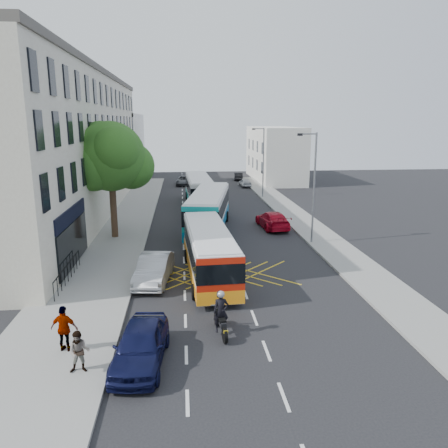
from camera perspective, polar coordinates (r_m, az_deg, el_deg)
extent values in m
plane|color=black|center=(20.84, 3.98, -12.13)|extent=(120.00, 120.00, 0.00)
cube|color=gray|center=(35.10, -14.01, -1.71)|extent=(5.00, 70.00, 0.15)
cube|color=gray|center=(36.31, 11.81, -1.09)|extent=(3.00, 70.00, 0.15)
cube|color=beige|center=(44.44, -19.85, 9.41)|extent=(8.00, 45.00, 13.00)
cube|color=#59544C|center=(44.57, -20.57, 18.08)|extent=(8.30, 45.00, 0.50)
cube|color=black|center=(27.94, -19.36, 1.12)|extent=(0.12, 7.00, 0.90)
cube|color=black|center=(28.35, -19.09, -2.44)|extent=(0.12, 7.00, 2.60)
cube|color=silver|center=(74.43, -14.08, 9.93)|extent=(8.00, 20.00, 10.00)
cube|color=silver|center=(68.22, 6.59, 9.11)|extent=(6.00, 18.00, 8.00)
cylinder|color=#382619|center=(34.59, -14.22, 1.93)|extent=(0.50, 0.50, 4.40)
sphere|color=#1D5418|center=(34.05, -14.61, 8.54)|extent=(5.20, 5.20, 5.20)
sphere|color=#1D5418|center=(34.72, -12.03, 7.44)|extent=(3.60, 3.60, 3.60)
sphere|color=#1D5418|center=(33.72, -16.74, 7.34)|extent=(3.80, 3.80, 3.80)
sphere|color=#1D5418|center=(32.64, -13.97, 9.45)|extent=(3.40, 3.40, 3.40)
sphere|color=#1D5418|center=(35.20, -15.74, 10.26)|extent=(3.20, 3.20, 3.20)
cylinder|color=slate|center=(32.35, 11.68, 4.54)|extent=(0.14, 0.14, 8.00)
cylinder|color=slate|center=(31.83, 10.96, 11.49)|extent=(1.20, 0.10, 0.10)
cube|color=black|center=(31.67, 9.89, 11.43)|extent=(0.35, 0.15, 0.18)
cylinder|color=slate|center=(51.65, 5.15, 7.97)|extent=(0.14, 0.14, 8.00)
cylinder|color=slate|center=(51.33, 4.57, 12.31)|extent=(1.20, 0.10, 0.10)
cube|color=black|center=(51.23, 3.90, 12.26)|extent=(0.35, 0.15, 0.18)
cube|color=silver|center=(25.57, -1.99, -3.52)|extent=(2.80, 10.20, 2.43)
cube|color=silver|center=(25.23, -2.01, -0.78)|extent=(2.61, 9.99, 0.11)
cube|color=black|center=(25.47, -1.99, -2.78)|extent=(2.86, 10.26, 1.01)
cube|color=orange|center=(25.83, -1.97, -5.32)|extent=(2.85, 10.25, 0.69)
cube|color=red|center=(20.85, -0.42, -7.43)|extent=(2.34, 0.22, 2.29)
cube|color=#FF0C0C|center=(20.98, -2.87, -9.20)|extent=(0.25, 0.07, 0.25)
cube|color=#FF0C0C|center=(21.21, 2.02, -8.93)|extent=(0.25, 0.07, 0.25)
cylinder|color=black|center=(28.43, -4.90, -4.18)|extent=(0.30, 0.84, 0.83)
cylinder|color=black|center=(28.65, -0.31, -3.99)|extent=(0.30, 0.84, 0.83)
cylinder|color=black|center=(22.65, -3.90, -8.83)|extent=(0.30, 0.84, 0.83)
cylinder|color=black|center=(22.93, 1.89, -8.53)|extent=(0.30, 0.84, 0.83)
cube|color=silver|center=(36.48, -2.02, 1.95)|extent=(4.47, 11.72, 2.76)
cube|color=silver|center=(36.22, -2.04, 4.16)|extent=(4.23, 11.46, 0.12)
cube|color=black|center=(36.40, -2.03, 2.55)|extent=(4.54, 11.79, 1.14)
cube|color=#0C6D9E|center=(36.68, -2.01, 0.47)|extent=(4.53, 11.77, 0.78)
cube|color=#0B8F8C|center=(30.95, -3.13, -0.09)|extent=(2.62, 0.54, 2.60)
cube|color=#FF0C0C|center=(31.26, -5.03, -1.36)|extent=(0.26, 0.10, 0.25)
cube|color=#FF0C0C|center=(31.01, -1.19, -1.44)|extent=(0.26, 0.10, 0.25)
cylinder|color=black|center=(39.92, -3.39, 1.06)|extent=(0.44, 0.97, 0.94)
cylinder|color=black|center=(39.68, 0.34, 1.01)|extent=(0.44, 0.97, 0.94)
cylinder|color=black|center=(33.22, -4.93, -1.50)|extent=(0.44, 0.97, 0.94)
cylinder|color=black|center=(32.92, -0.46, -1.58)|extent=(0.44, 0.97, 0.94)
cube|color=silver|center=(47.87, -3.26, 4.54)|extent=(2.82, 10.80, 2.58)
cube|color=silver|center=(47.68, -3.28, 6.13)|extent=(2.62, 10.57, 0.12)
cube|color=black|center=(47.82, -3.26, 4.97)|extent=(2.89, 10.86, 1.07)
cube|color=#0B918B|center=(48.02, -3.24, 3.48)|extent=(2.88, 10.85, 0.73)
cube|color=silver|center=(42.63, -2.70, 3.49)|extent=(2.48, 0.19, 2.44)
cube|color=#FF0C0C|center=(42.67, -3.98, 2.55)|extent=(0.25, 0.07, 0.25)
cube|color=#FF0C0C|center=(42.83, -1.40, 2.62)|extent=(0.25, 0.07, 0.25)
cylinder|color=black|center=(50.87, -4.87, 3.67)|extent=(0.30, 0.89, 0.88)
cylinder|color=black|center=(51.04, -2.13, 3.75)|extent=(0.30, 0.89, 0.88)
cylinder|color=black|center=(44.46, -4.44, 2.27)|extent=(0.30, 0.89, 0.88)
cylinder|color=black|center=(44.65, -1.32, 2.36)|extent=(0.30, 0.89, 0.88)
cylinder|color=black|center=(18.55, 0.11, -14.34)|extent=(0.21, 0.69, 0.67)
cylinder|color=black|center=(19.93, -0.93, -12.28)|extent=(0.21, 0.69, 0.67)
cube|color=black|center=(19.09, -0.43, -12.43)|extent=(0.39, 1.28, 0.23)
cube|color=black|center=(19.25, -0.61, -11.58)|extent=(0.35, 0.51, 0.21)
cube|color=black|center=(18.80, -0.26, -12.39)|extent=(0.34, 0.56, 0.11)
cylinder|color=slate|center=(19.71, -0.90, -11.29)|extent=(0.12, 0.46, 0.89)
cylinder|color=slate|center=(19.42, -0.81, -10.49)|extent=(0.63, 0.12, 0.04)
cube|color=gold|center=(18.28, 0.24, -13.92)|extent=(0.19, 0.04, 0.14)
imported|color=black|center=(18.87, -0.40, -11.36)|extent=(0.71, 0.52, 1.82)
sphere|color=#99999E|center=(18.56, -0.41, -9.18)|extent=(0.32, 0.32, 0.32)
imported|color=#0D1137|center=(17.26, -10.84, -15.24)|extent=(2.23, 4.67, 1.54)
imported|color=#A7ABAF|center=(25.12, -9.12, -5.82)|extent=(2.24, 4.90, 1.56)
imported|color=#AC071B|center=(37.36, 6.36, 0.54)|extent=(2.44, 5.12, 1.44)
imported|color=#45484E|center=(62.55, -5.18, 5.67)|extent=(2.58, 4.82, 1.29)
imported|color=#ADB1B5|center=(60.79, 2.77, 5.43)|extent=(1.51, 3.48, 1.17)
imported|color=black|center=(67.80, 1.90, 6.27)|extent=(1.65, 3.70, 1.18)
imported|color=gray|center=(16.99, -18.39, -15.57)|extent=(0.78, 0.62, 1.57)
imported|color=gray|center=(18.52, -20.12, -12.70)|extent=(1.16, 0.67, 1.86)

